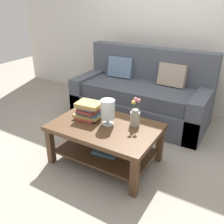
{
  "coord_description": "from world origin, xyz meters",
  "views": [
    {
      "loc": [
        1.29,
        -2.38,
        1.76
      ],
      "look_at": [
        -0.01,
        -0.2,
        0.57
      ],
      "focal_mm": 39.89,
      "sensor_mm": 36.0,
      "label": 1
    }
  ],
  "objects_px": {
    "coffee_table": "(105,136)",
    "flower_pitcher": "(135,116)",
    "glass_hurricane_vase": "(108,110)",
    "couch": "(142,96)",
    "book_stack_main": "(88,110)"
  },
  "relations": [
    {
      "from": "glass_hurricane_vase",
      "to": "couch",
      "type": "bearing_deg",
      "value": 97.09
    },
    {
      "from": "coffee_table",
      "to": "book_stack_main",
      "type": "bearing_deg",
      "value": 169.57
    },
    {
      "from": "book_stack_main",
      "to": "glass_hurricane_vase",
      "type": "xyz_separation_m",
      "value": [
        0.27,
        -0.01,
        0.07
      ]
    },
    {
      "from": "book_stack_main",
      "to": "coffee_table",
      "type": "bearing_deg",
      "value": -10.43
    },
    {
      "from": "coffee_table",
      "to": "glass_hurricane_vase",
      "type": "distance_m",
      "value": 0.31
    },
    {
      "from": "coffee_table",
      "to": "book_stack_main",
      "type": "distance_m",
      "value": 0.35
    },
    {
      "from": "book_stack_main",
      "to": "glass_hurricane_vase",
      "type": "height_order",
      "value": "glass_hurricane_vase"
    },
    {
      "from": "couch",
      "to": "coffee_table",
      "type": "xyz_separation_m",
      "value": [
        0.14,
        -1.27,
        -0.02
      ]
    },
    {
      "from": "coffee_table",
      "to": "glass_hurricane_vase",
      "type": "bearing_deg",
      "value": 63.84
    },
    {
      "from": "couch",
      "to": "glass_hurricane_vase",
      "type": "height_order",
      "value": "couch"
    },
    {
      "from": "coffee_table",
      "to": "flower_pitcher",
      "type": "relative_size",
      "value": 3.65
    },
    {
      "from": "couch",
      "to": "book_stack_main",
      "type": "xyz_separation_m",
      "value": [
        -0.12,
        -1.23,
        0.21
      ]
    },
    {
      "from": "couch",
      "to": "coffee_table",
      "type": "distance_m",
      "value": 1.28
    },
    {
      "from": "couch",
      "to": "coffee_table",
      "type": "height_order",
      "value": "couch"
    },
    {
      "from": "book_stack_main",
      "to": "couch",
      "type": "bearing_deg",
      "value": 84.62
    }
  ]
}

